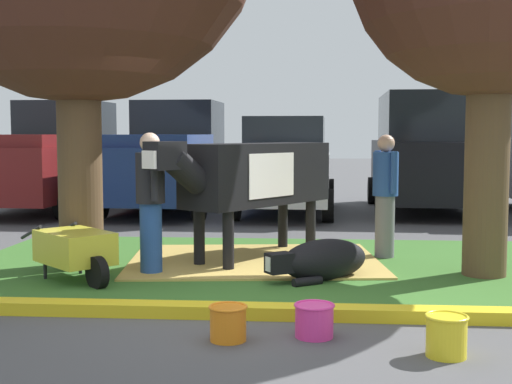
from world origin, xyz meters
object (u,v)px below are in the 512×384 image
Objects in this scene: person_handler at (385,192)px; sedan_blue at (286,167)px; person_visitor_near at (150,199)px; cow_holstein at (253,175)px; calf_lying at (322,260)px; wheelbarrow at (76,249)px; bucket_pink at (314,320)px; bucket_orange at (228,322)px; pickup_truck_black at (171,159)px; suv_black at (422,153)px; bucket_yellow at (446,335)px; pickup_truck_maroon at (52,159)px.

sedan_blue reaches higher than person_handler.
person_handler is 3.18m from person_visitor_near.
cow_holstein is 2.18× the size of calf_lying.
bucket_pink is at bearing -35.19° from wheelbarrow.
bucket_orange is 0.94× the size of bucket_pink.
pickup_truck_black reaches higher than bucket_orange.
person_handler is 3.86m from bucket_pink.
bucket_pink is 0.06× the size of pickup_truck_black.
person_visitor_near is at bearing -155.05° from person_handler.
bucket_orange is (1.21, -2.47, -0.76)m from person_visitor_near.
bucket_pink is 0.07× the size of suv_black.
bucket_pink is at bearing 156.75° from bucket_yellow.
bucket_yellow is 0.07× the size of sedan_blue.
person_visitor_near is (-2.88, -1.34, 0.02)m from person_handler.
suv_black is at bearing 55.96° from wheelbarrow.
calf_lying is at bearing -52.44° from cow_holstein.
cow_holstein reaches higher than calf_lying.
calf_lying is at bearing 108.83° from bucket_yellow.
pickup_truck_maroon is at bearing 118.26° from bucket_orange.
pickup_truck_black is (-4.09, 9.78, 0.95)m from bucket_yellow.
sedan_blue reaches higher than bucket_pink.
cow_holstein is at bearing 127.56° from calf_lying.
calf_lying is 3.88× the size of bucket_yellow.
sedan_blue is at bearing 99.30° from bucket_yellow.
suv_black reaches higher than person_handler.
bucket_orange is at bearing -61.74° from pickup_truck_maroon.
pickup_truck_black is (-0.43, 7.47, 0.73)m from wheelbarrow.
sedan_blue is at bearing -11.34° from pickup_truck_black.
pickup_truck_maroon reaches higher than person_handler.
wheelbarrow is at bearing -150.06° from person_visitor_near.
bucket_orange is 0.07× the size of sedan_blue.
pickup_truck_maroon is (-5.75, 9.24, 0.97)m from bucket_pink.
bucket_pink is 0.08× the size of sedan_blue.
wheelbarrow reaches higher than bucket_pink.
pickup_truck_black is at bearing 125.54° from person_handler.
bucket_yellow is (1.77, -3.74, -0.97)m from cow_holstein.
person_handler is 0.30× the size of pickup_truck_maroon.
person_handler is at bearing 66.31° from bucket_orange.
calf_lying is 0.93× the size of wheelbarrow.
pickup_truck_maroon is at bearing 112.70° from wheelbarrow.
person_visitor_near reaches higher than bucket_pink.
pickup_truck_maroon is (-6.72, 5.58, 0.22)m from person_handler.
bucket_orange is at bearing -109.21° from calf_lying.
person_handler is 5.39m from sedan_blue.
bucket_orange is at bearing -63.92° from person_visitor_near.
cow_holstein is at bearing -92.61° from sedan_blue.
wheelbarrow is 7.30m from sedan_blue.
suv_black is (8.12, 0.10, 0.16)m from pickup_truck_maroon.
calf_lying reaches higher than bucket_pink.
bucket_orange is 0.07× the size of suv_black.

